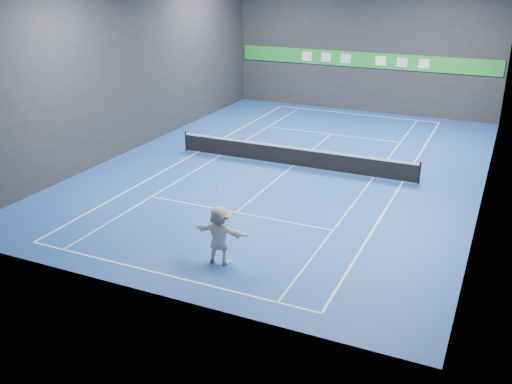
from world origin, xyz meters
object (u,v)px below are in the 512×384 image
at_px(player, 219,235).
at_px(tennis_racket, 227,217).
at_px(tennis_ball, 216,185).
at_px(tennis_net, 293,156).

xyz_separation_m(player, tennis_racket, (0.29, 0.05, 0.71)).
relative_size(tennis_ball, tennis_net, 0.01).
xyz_separation_m(tennis_ball, tennis_racket, (0.39, -0.03, -1.02)).
bearing_deg(tennis_racket, tennis_net, 99.12).
height_order(tennis_ball, tennis_racket, tennis_ball).
bearing_deg(tennis_net, tennis_racket, -80.88).
bearing_deg(tennis_racket, tennis_ball, 175.63).
relative_size(player, tennis_racket, 3.44).
xyz_separation_m(player, tennis_net, (-1.37, 10.40, -0.49)).
bearing_deg(tennis_ball, tennis_racket, -4.37).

